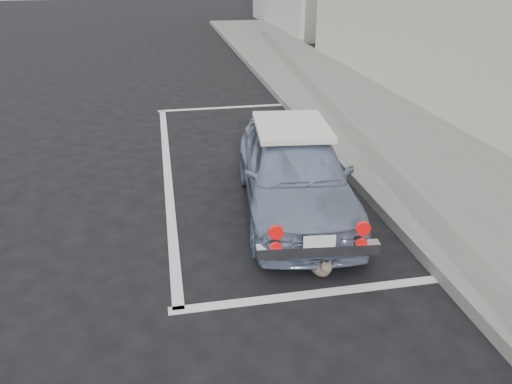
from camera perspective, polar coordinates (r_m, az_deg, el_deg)
ground at (r=5.49m, az=0.42°, el=-9.06°), size 80.00×80.00×0.00m
sidewalk at (r=8.21m, az=19.99°, el=2.11°), size 2.80×40.00×0.15m
pline_rear at (r=5.20m, az=7.04°, el=-11.43°), size 3.00×0.12×0.01m
pline_front at (r=11.45m, az=-3.54°, el=9.60°), size 3.00×0.12×0.01m
pline_side at (r=8.06m, az=-10.09°, el=2.33°), size 0.12×7.00×0.01m
retro_coupe at (r=6.51m, az=4.41°, el=2.41°), size 1.68×3.46×1.13m
cat at (r=5.43m, az=7.39°, el=-8.26°), size 0.26×0.48×0.26m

